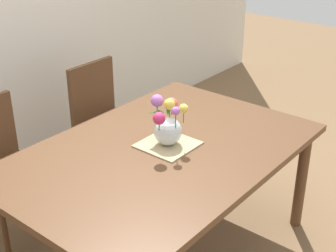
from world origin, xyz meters
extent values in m
cube|color=brown|center=(0.00, 0.00, 0.71)|extent=(1.76, 1.18, 0.04)
cylinder|color=brown|center=(0.80, -0.51, 0.35)|extent=(0.07, 0.07, 0.69)
cylinder|color=brown|center=(0.80, 0.51, 0.35)|extent=(0.07, 0.07, 0.69)
cube|color=brown|center=(-0.45, 0.85, 0.46)|extent=(0.42, 0.42, 0.04)
cylinder|color=brown|center=(-0.27, 0.67, 0.22)|extent=(0.04, 0.04, 0.44)
cylinder|color=brown|center=(-0.63, 0.67, 0.22)|extent=(0.04, 0.04, 0.44)
cylinder|color=brown|center=(-0.27, 1.03, 0.22)|extent=(0.04, 0.04, 0.44)
cube|color=brown|center=(0.45, 0.85, 0.46)|extent=(0.42, 0.42, 0.04)
cylinder|color=brown|center=(0.63, 0.67, 0.22)|extent=(0.04, 0.04, 0.44)
cylinder|color=brown|center=(0.27, 0.67, 0.22)|extent=(0.04, 0.04, 0.44)
cylinder|color=brown|center=(0.63, 1.03, 0.22)|extent=(0.04, 0.04, 0.44)
cylinder|color=brown|center=(0.27, 1.03, 0.22)|extent=(0.04, 0.04, 0.44)
cube|color=brown|center=(0.45, 1.04, 0.69)|extent=(0.42, 0.04, 0.42)
cube|color=tan|center=(0.07, 0.00, 0.74)|extent=(0.29, 0.29, 0.01)
sphere|color=silver|center=(0.07, 0.00, 0.82)|extent=(0.16, 0.16, 0.16)
sphere|color=#E55B4C|center=(0.15, 0.05, 0.94)|extent=(0.07, 0.07, 0.07)
cylinder|color=#478438|center=(0.15, 0.05, 0.91)|extent=(0.01, 0.01, 0.07)
sphere|color=#EFD14C|center=(0.11, 0.02, 0.96)|extent=(0.06, 0.06, 0.06)
cylinder|color=#478438|center=(0.11, 0.02, 0.92)|extent=(0.01, 0.01, 0.09)
sphere|color=#B266C6|center=(0.10, 0.10, 0.97)|extent=(0.07, 0.07, 0.07)
cylinder|color=#478438|center=(0.10, 0.10, 0.92)|extent=(0.01, 0.01, 0.09)
sphere|color=#EFD14C|center=(0.11, -0.07, 0.96)|extent=(0.05, 0.05, 0.05)
cylinder|color=#478438|center=(0.11, -0.07, 0.92)|extent=(0.01, 0.01, 0.09)
sphere|color=#D12D66|center=(-0.05, -0.03, 0.95)|extent=(0.07, 0.07, 0.07)
cylinder|color=#478438|center=(-0.05, -0.03, 0.91)|extent=(0.01, 0.01, 0.07)
sphere|color=#B266C6|center=(0.03, -0.08, 0.98)|extent=(0.05, 0.05, 0.05)
cylinder|color=#478438|center=(0.03, -0.08, 0.93)|extent=(0.01, 0.01, 0.10)
ellipsoid|color=#478438|center=(0.05, 0.08, 0.92)|extent=(0.04, 0.07, 0.03)
ellipsoid|color=#478438|center=(0.07, 0.06, 0.91)|extent=(0.03, 0.07, 0.03)
ellipsoid|color=#478438|center=(0.12, 0.04, 0.92)|extent=(0.07, 0.06, 0.04)
ellipsoid|color=#478438|center=(0.09, 0.08, 0.91)|extent=(0.05, 0.07, 0.01)
camera|label=1|loc=(-1.81, -1.53, 2.03)|focal=52.13mm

